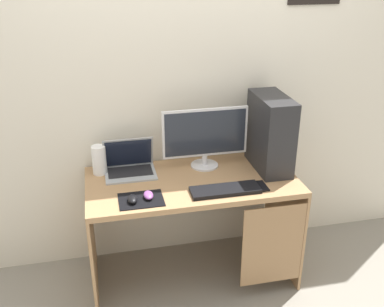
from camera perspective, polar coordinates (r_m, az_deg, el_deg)
ground_plane at (r=3.25m, az=-0.00°, el=-14.91°), size 8.00×8.00×0.00m
wall_back at (r=2.97m, az=-1.49°, el=9.59°), size 4.00×0.05×2.60m
desk at (r=2.91m, az=0.37°, el=-6.09°), size 1.33×0.65×0.74m
pc_tower at (r=2.95m, az=9.92°, el=2.59°), size 0.19×0.41×0.49m
monitor at (r=2.92m, az=1.68°, el=2.18°), size 0.56×0.18×0.41m
laptop at (r=2.94m, az=-7.91°, el=-1.61°), size 0.32×0.24×0.23m
speaker at (r=2.94m, az=-11.71°, el=-0.81°), size 0.09×0.09×0.19m
keyboard at (r=2.70m, az=4.24°, el=-4.64°), size 0.42×0.14×0.02m
mousepad at (r=2.63m, az=-6.49°, el=-5.85°), size 0.26×0.20×0.00m
mouse_left at (r=2.64m, az=-5.56°, el=-5.28°), size 0.06×0.10×0.03m
mouse_right at (r=2.61m, az=-7.57°, el=-5.75°), size 0.06×0.10×0.03m
cell_phone at (r=2.79m, az=8.71°, el=-4.11°), size 0.07×0.13×0.01m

